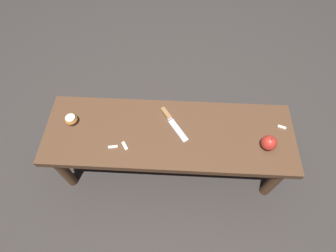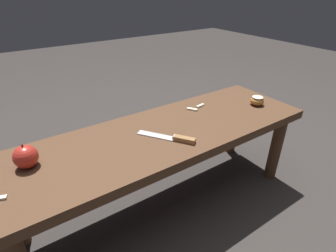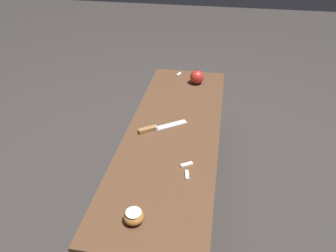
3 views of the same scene
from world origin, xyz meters
name	(u,v)px [view 1 (image 1 of 3)]	position (x,y,z in m)	size (l,w,h in m)	color
ground_plane	(169,164)	(0.00, 0.00, 0.00)	(8.00, 8.00, 0.00)	#383330
wooden_bench	(169,138)	(0.00, 0.00, 0.36)	(1.35, 0.43, 0.42)	brown
knife	(170,119)	(0.00, 0.08, 0.43)	(0.16, 0.22, 0.02)	silver
apple_whole	(269,143)	(0.51, -0.06, 0.46)	(0.08, 0.08, 0.09)	red
apple_cut	(71,120)	(-0.54, 0.04, 0.44)	(0.07, 0.07, 0.04)	#B27233
apple_slice_near_knife	(113,147)	(-0.29, -0.10, 0.43)	(0.05, 0.02, 0.01)	silver
apple_slice_center	(125,146)	(-0.23, -0.09, 0.43)	(0.04, 0.05, 0.01)	silver
apple_slice_near_bowl	(282,127)	(0.61, 0.06, 0.43)	(0.05, 0.03, 0.01)	silver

